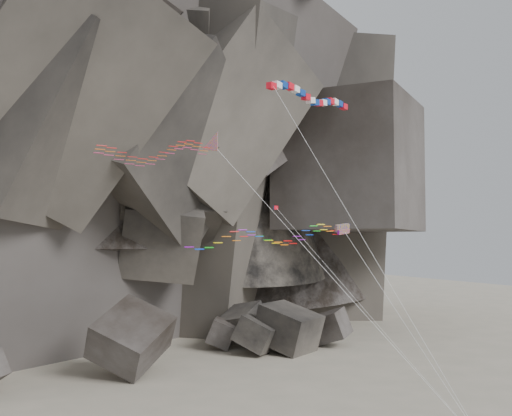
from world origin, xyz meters
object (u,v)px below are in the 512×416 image
delta_kite (153,151)px  banner_kite (312,98)px  parafoil_kite (264,236)px  pennant_kite (326,265)px

delta_kite → banner_kite: size_ratio=0.84×
delta_kite → parafoil_kite: bearing=-13.2°
delta_kite → banner_kite: banner_kite is taller
parafoil_kite → banner_kite: bearing=19.5°
delta_kite → banner_kite: 17.66m
delta_kite → parafoil_kite: size_ratio=1.43×
delta_kite → banner_kite: bearing=-2.1°
delta_kite → banner_kite: (16.44, 2.27, 6.05)m
parafoil_kite → pennant_kite: bearing=-44.7°
parafoil_kite → delta_kite: bearing=174.7°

